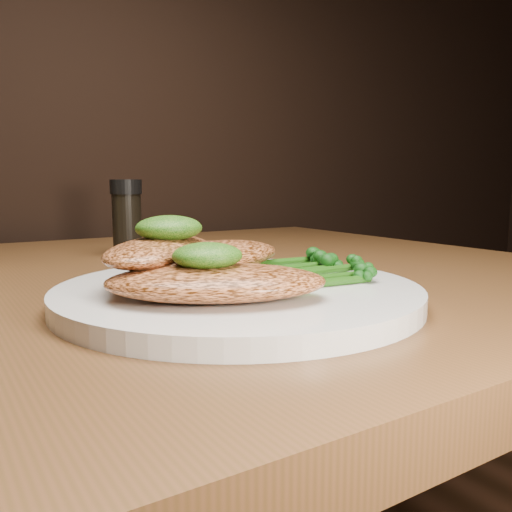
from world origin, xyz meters
TOP-DOWN VIEW (x-y plane):
  - plate at (0.11, 0.87)m, footprint 0.30×0.30m
  - chicken_front at (0.07, 0.83)m, footprint 0.18×0.15m
  - chicken_mid at (0.10, 0.90)m, footprint 0.18×0.14m
  - chicken_back at (0.06, 0.91)m, footprint 0.16×0.16m
  - pesto_front at (0.06, 0.84)m, footprint 0.06×0.06m
  - pesto_back at (0.06, 0.91)m, footprint 0.06×0.05m
  - broccolini_bundle at (0.16, 0.87)m, footprint 0.16×0.14m
  - pepper_grinder at (0.13, 1.20)m, footprint 0.05×0.05m

SIDE VIEW (x-z plane):
  - plate at x=0.11m, z-range 0.75..0.77m
  - broccolini_bundle at x=0.16m, z-range 0.77..0.79m
  - chicken_front at x=0.07m, z-range 0.77..0.79m
  - chicken_mid at x=0.10m, z-range 0.77..0.80m
  - chicken_back at x=0.06m, z-range 0.78..0.81m
  - pesto_front at x=0.06m, z-range 0.79..0.81m
  - pepper_grinder at x=0.13m, z-range 0.75..0.85m
  - pesto_back at x=0.06m, z-range 0.80..0.82m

